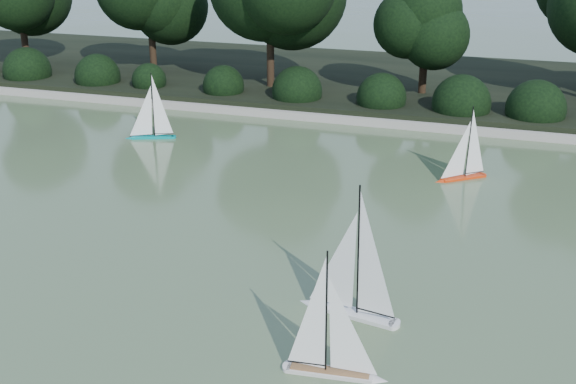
{
  "coord_description": "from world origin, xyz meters",
  "views": [
    {
      "loc": [
        3.43,
        -7.23,
        4.65
      ],
      "look_at": [
        0.25,
        2.49,
        0.7
      ],
      "focal_mm": 45.0,
      "sensor_mm": 36.0,
      "label": 1
    }
  ],
  "objects_px": {
    "sailboat_white_b": "(338,356)",
    "sailboat_orange": "(460,167)",
    "sailboat_teal": "(148,128)",
    "sailboat_white_a": "(346,292)"
  },
  "relations": [
    {
      "from": "sailboat_white_b",
      "to": "sailboat_orange",
      "type": "distance_m",
      "value": 6.72
    },
    {
      "from": "sailboat_white_a",
      "to": "sailboat_white_b",
      "type": "bearing_deg",
      "value": -79.75
    },
    {
      "from": "sailboat_white_a",
      "to": "sailboat_orange",
      "type": "xyz_separation_m",
      "value": [
        0.86,
        5.4,
        -0.06
      ]
    },
    {
      "from": "sailboat_white_b",
      "to": "sailboat_white_a",
      "type": "bearing_deg",
      "value": 100.25
    },
    {
      "from": "sailboat_white_a",
      "to": "sailboat_white_b",
      "type": "relative_size",
      "value": 1.18
    },
    {
      "from": "sailboat_white_a",
      "to": "sailboat_orange",
      "type": "relative_size",
      "value": 1.25
    },
    {
      "from": "sailboat_teal",
      "to": "sailboat_white_a",
      "type": "bearing_deg",
      "value": -45.04
    },
    {
      "from": "sailboat_white_a",
      "to": "sailboat_teal",
      "type": "xyz_separation_m",
      "value": [
        -5.95,
        5.96,
        -0.05
      ]
    },
    {
      "from": "sailboat_white_a",
      "to": "sailboat_teal",
      "type": "relative_size",
      "value": 1.2
    },
    {
      "from": "sailboat_white_b",
      "to": "sailboat_orange",
      "type": "height_order",
      "value": "sailboat_white_b"
    }
  ]
}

